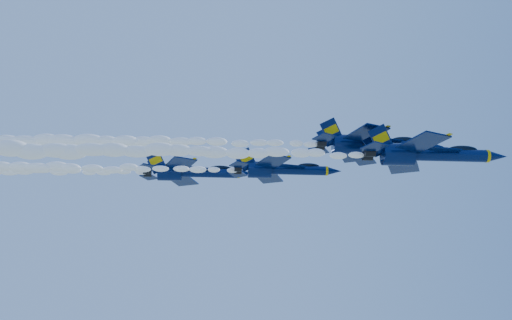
{
  "coord_description": "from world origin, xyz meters",
  "views": [
    {
      "loc": [
        -13.35,
        -84.8,
        121.95
      ],
      "look_at": [
        -7.68,
        -0.31,
        152.76
      ],
      "focal_mm": 45.0,
      "sensor_mm": 36.0,
      "label": 1
    }
  ],
  "objects": [
    {
      "name": "smoke_trail_jet_lead",
      "position": [
        -19.8,
        -11.07,
        149.66
      ],
      "size": [
        49.96,
        2.35,
        2.11
      ],
      "primitive_type": "ellipsoid",
      "color": "white"
    },
    {
      "name": "jet_lead",
      "position": [
        13.05,
        -11.07,
        150.14
      ],
      "size": [
        18.42,
        15.11,
        6.84
      ],
      "color": "#05123C"
    },
    {
      "name": "smoke_trail_jet_second",
      "position": [
        -24.75,
        -5.28,
        153.12
      ],
      "size": [
        49.96,
        2.23,
        2.01
      ],
      "primitive_type": "ellipsoid",
      "color": "white"
    },
    {
      "name": "jet_third",
      "position": [
        -3.7,
        3.95,
        152.91
      ],
      "size": [
        15.95,
        13.08,
        5.93
      ],
      "color": "#05123C"
    },
    {
      "name": "jet_second",
      "position": [
        7.71,
        -5.28,
        153.59
      ],
      "size": [
        17.51,
        14.36,
        6.51
      ],
      "color": "#05123C"
    },
    {
      "name": "smoke_trail_jet_third",
      "position": [
        -35.5,
        3.95,
        152.46
      ],
      "size": [
        49.96,
        2.03,
        1.83
      ],
      "primitive_type": "ellipsoid",
      "color": "white"
    },
    {
      "name": "jet_fourth",
      "position": [
        -17.06,
        11.17,
        154.68
      ],
      "size": [
        17.39,
        14.26,
        6.46
      ],
      "color": "#05123C"
    }
  ]
}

